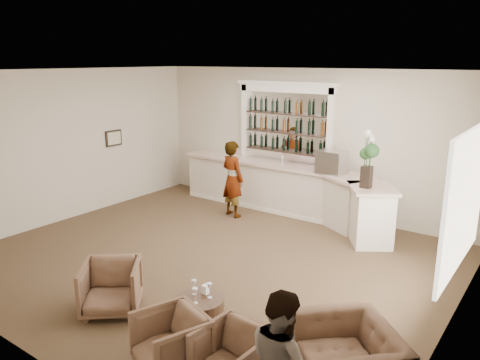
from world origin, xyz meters
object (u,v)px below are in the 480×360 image
object	(u,v)px
sommelier	(233,179)
espresso_machine	(332,162)
armchair_right	(233,358)
cocktail_table	(200,316)
armchair_left	(111,287)
armchair_center	(171,342)
flower_vase	(368,156)
armchair_far	(348,360)
bar_counter	(287,190)

from	to	relation	value
sommelier	espresso_machine	distance (m)	2.24
armchair_right	sommelier	bearing A→B (deg)	130.08
cocktail_table	armchair_left	size ratio (longest dim) A/B	0.79
espresso_machine	armchair_left	bearing A→B (deg)	-97.35
armchair_center	armchair_right	bearing A→B (deg)	33.78
cocktail_table	armchair_center	size ratio (longest dim) A/B	0.84
sommelier	flower_vase	world-z (taller)	flower_vase
armchair_far	armchair_left	bearing A→B (deg)	-129.06
bar_counter	flower_vase	xyz separation A→B (m)	(2.12, -0.73, 1.18)
armchair_left	armchair_far	world-z (taller)	armchair_left
bar_counter	armchair_right	xyz separation A→B (m)	(2.53, -5.48, -0.23)
armchair_left	espresso_machine	xyz separation A→B (m)	(0.91, 5.17, 1.02)
cocktail_table	flower_vase	distance (m)	4.48
espresso_machine	flower_vase	bearing A→B (deg)	-30.58
espresso_machine	armchair_far	bearing A→B (deg)	-59.83
armchair_far	flower_vase	bearing A→B (deg)	153.29
cocktail_table	espresso_machine	size ratio (longest dim) A/B	1.15
armchair_left	armchair_right	xyz separation A→B (m)	(2.35, -0.26, -0.03)
flower_vase	armchair_far	bearing A→B (deg)	-70.46
flower_vase	bar_counter	bearing A→B (deg)	160.92
cocktail_table	armchair_far	distance (m)	2.01
bar_counter	sommelier	world-z (taller)	sommelier
bar_counter	cocktail_table	bearing A→B (deg)	-72.34
sommelier	armchair_right	bearing A→B (deg)	140.93
sommelier	espresso_machine	size ratio (longest dim) A/B	3.13
sommelier	armchair_right	distance (m)	5.81
armchair_left	flower_vase	distance (m)	5.09
armchair_far	armchair_center	bearing A→B (deg)	-110.46
cocktail_table	sommelier	size ratio (longest dim) A/B	0.37
sommelier	armchair_center	distance (m)	5.55
bar_counter	armchair_center	xyz separation A→B (m)	(1.77, -5.67, -0.23)
sommelier	flower_vase	xyz separation A→B (m)	(3.06, 0.11, 0.89)
cocktail_table	armchair_center	xyz separation A→B (m)	(0.21, -0.75, 0.10)
cocktail_table	armchair_left	world-z (taller)	armchair_left
armchair_center	espresso_machine	distance (m)	5.74
espresso_machine	flower_vase	size ratio (longest dim) A/B	0.51
bar_counter	sommelier	bearing A→B (deg)	-137.94
armchair_center	armchair_far	size ratio (longest dim) A/B	0.68
armchair_right	armchair_center	bearing A→B (deg)	-163.19
sommelier	armchair_right	xyz separation A→B (m)	(3.47, -4.64, -0.53)
cocktail_table	flower_vase	size ratio (longest dim) A/B	0.59
armchair_right	flower_vase	xyz separation A→B (m)	(-0.41, 4.75, 1.41)
armchair_right	armchair_far	distance (m)	1.24
bar_counter	armchair_far	size ratio (longest dim) A/B	5.11
bar_counter	armchair_far	xyz separation A→B (m)	(3.56, -4.80, -0.21)
sommelier	espresso_machine	world-z (taller)	sommelier
armchair_left	espresso_machine	world-z (taller)	espresso_machine
bar_counter	cocktail_table	xyz separation A→B (m)	(1.56, -4.91, -0.32)
armchair_far	flower_vase	distance (m)	4.54
cocktail_table	armchair_center	world-z (taller)	armchair_center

